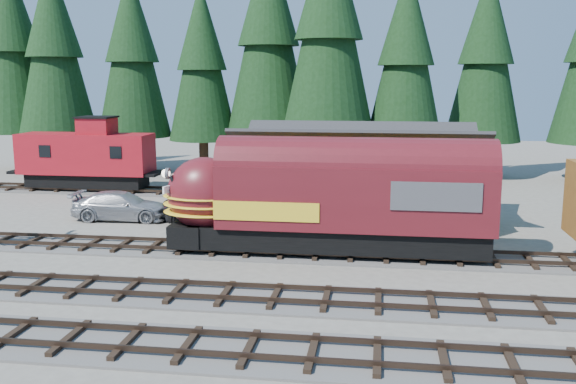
# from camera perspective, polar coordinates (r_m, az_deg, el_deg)

# --- Properties ---
(ground) EXTENTS (120.00, 120.00, 0.00)m
(ground) POSITION_cam_1_polar(r_m,az_deg,el_deg) (24.52, 5.21, -8.23)
(ground) COLOR #6B665B
(ground) RESTS_ON ground
(track_spur) EXTENTS (32.00, 3.20, 0.33)m
(track_spur) POSITION_cam_1_polar(r_m,az_deg,el_deg) (43.41, -6.76, -0.12)
(track_spur) COLOR #4C4947
(track_spur) RESTS_ON ground
(depot) EXTENTS (12.80, 7.00, 5.30)m
(depot) POSITION_cam_1_polar(r_m,az_deg,el_deg) (34.10, 6.25, 2.05)
(depot) COLOR gold
(depot) RESTS_ON ground
(conifer_backdrop) EXTENTS (78.09, 22.47, 16.64)m
(conifer_backdrop) POSITION_cam_1_polar(r_m,az_deg,el_deg) (48.42, 11.26, 12.54)
(conifer_backdrop) COLOR black
(conifer_backdrop) RESTS_ON ground
(locomotive) EXTENTS (14.46, 2.87, 3.93)m
(locomotive) POSITION_cam_1_polar(r_m,az_deg,el_deg) (27.90, 2.77, -1.00)
(locomotive) COLOR black
(locomotive) RESTS_ON ground
(caboose) EXTENTS (9.09, 2.64, 4.73)m
(caboose) POSITION_cam_1_polar(r_m,az_deg,el_deg) (46.13, -17.46, 3.00)
(caboose) COLOR black
(caboose) RESTS_ON ground
(pickup_truck_a) EXTENTS (6.41, 4.51, 1.62)m
(pickup_truck_a) POSITION_cam_1_polar(r_m,az_deg,el_deg) (35.00, -6.24, -1.31)
(pickup_truck_a) COLOR black
(pickup_truck_a) RESTS_ON ground
(pickup_truck_b) EXTENTS (5.47, 2.47, 1.56)m
(pickup_truck_b) POSITION_cam_1_polar(r_m,az_deg,el_deg) (36.38, -14.59, -1.20)
(pickup_truck_b) COLOR #97999E
(pickup_truck_b) RESTS_ON ground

